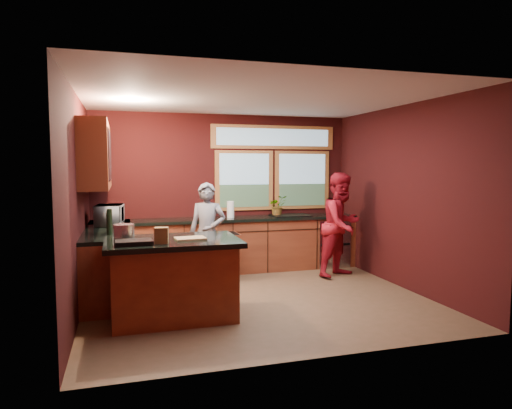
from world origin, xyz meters
name	(u,v)px	position (x,y,z in m)	size (l,w,h in m)	color
floor	(257,299)	(0.00, 0.00, 0.00)	(4.50, 4.50, 0.00)	brown
room_shell	(208,167)	(-0.60, 0.32, 1.80)	(4.52, 4.02, 2.71)	black
back_counter	(240,244)	(0.20, 1.70, 0.46)	(4.50, 0.64, 0.93)	#602616
left_counter	(108,261)	(-1.95, 0.85, 0.47)	(0.64, 2.30, 0.93)	#602616
island	(173,278)	(-1.17, -0.44, 0.48)	(1.55, 1.05, 0.95)	#602616
person_grey	(207,233)	(-0.50, 1.01, 0.78)	(0.57, 0.37, 1.56)	slate
person_red	(342,225)	(1.70, 0.88, 0.85)	(0.83, 0.64, 1.70)	maroon
microwave	(110,215)	(-1.92, 1.22, 1.08)	(0.55, 0.37, 0.30)	#999999
potted_plant	(278,206)	(0.89, 1.75, 1.11)	(0.32, 0.28, 0.36)	#999999
paper_towel	(230,209)	(0.03, 1.70, 1.07)	(0.12, 0.12, 0.28)	white
cutting_board	(190,238)	(-0.97, -0.49, 0.95)	(0.35, 0.25, 0.02)	tan
stock_pot	(124,232)	(-1.72, -0.29, 1.03)	(0.24, 0.24, 0.18)	silver
paper_bag	(161,235)	(-1.32, -0.69, 1.03)	(0.15, 0.12, 0.18)	brown
black_tray	(134,242)	(-1.62, -0.69, 0.97)	(0.40, 0.28, 0.05)	black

